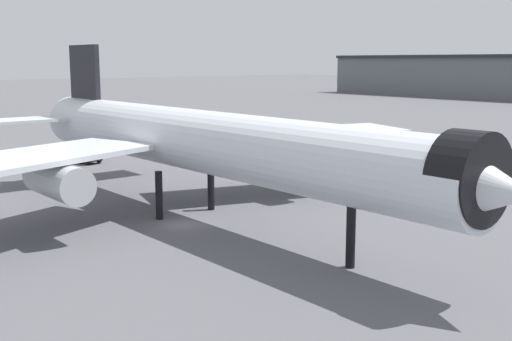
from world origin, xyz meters
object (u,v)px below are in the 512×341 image
at_px(service_truck_front, 83,152).
at_px(traffic_cone_near_nose, 199,160).
at_px(airliner_near_gate, 199,142).
at_px(traffic_cone_wingtip, 489,185).
at_px(baggage_cart_trailing, 491,175).

height_order(service_truck_front, traffic_cone_near_nose, service_truck_front).
relative_size(airliner_near_gate, service_truck_front, 10.64).
bearing_deg(airliner_near_gate, service_truck_front, 170.84).
bearing_deg(traffic_cone_wingtip, baggage_cart_trailing, 115.20).
bearing_deg(service_truck_front, traffic_cone_wingtip, 15.77).
height_order(airliner_near_gate, service_truck_front, airliner_near_gate).
bearing_deg(baggage_cart_trailing, traffic_cone_wingtip, -0.48).
height_order(baggage_cart_trailing, traffic_cone_near_nose, baggage_cart_trailing).
bearing_deg(traffic_cone_near_nose, traffic_cone_wingtip, 21.31).
bearing_deg(traffic_cone_wingtip, airliner_near_gate, -105.34).
distance_m(service_truck_front, traffic_cone_near_nose, 16.64).
bearing_deg(traffic_cone_wingtip, service_truck_front, -149.27).
relative_size(airliner_near_gate, baggage_cart_trailing, 22.29).
distance_m(baggage_cart_trailing, traffic_cone_wingtip, 3.18).
height_order(service_truck_front, baggage_cart_trailing, service_truck_front).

